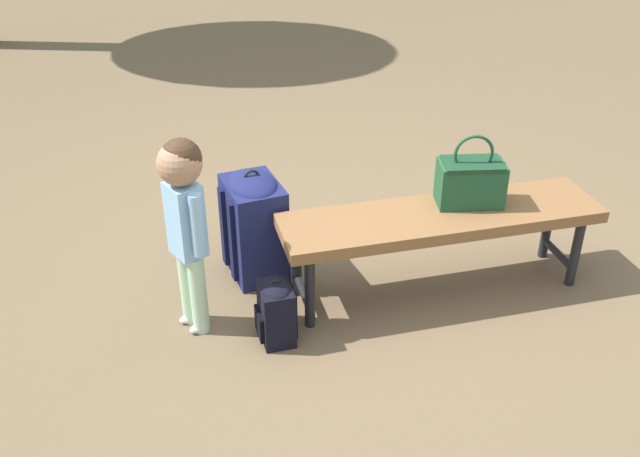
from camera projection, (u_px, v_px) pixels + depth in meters
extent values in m
plane|color=brown|center=(350.00, 294.00, 3.70)|extent=(40.00, 40.00, 0.00)
cube|color=brown|center=(441.00, 218.00, 3.53)|extent=(1.64, 0.58, 0.06)
cylinder|color=black|center=(310.00, 292.00, 3.38)|extent=(0.05, 0.05, 0.39)
cylinder|color=black|center=(297.00, 260.00, 3.61)|extent=(0.05, 0.05, 0.39)
cylinder|color=black|center=(576.00, 252.00, 3.68)|extent=(0.05, 0.05, 0.39)
cylinder|color=black|center=(548.00, 225.00, 3.91)|extent=(0.05, 0.05, 0.39)
cylinder|color=black|center=(303.00, 292.00, 3.55)|extent=(0.07, 0.28, 0.04)
cylinder|color=black|center=(558.00, 254.00, 3.84)|extent=(0.07, 0.28, 0.04)
cube|color=#1E4C2D|center=(470.00, 183.00, 3.54)|extent=(0.33, 0.20, 0.22)
cube|color=#163922|center=(473.00, 164.00, 3.49)|extent=(0.30, 0.21, 0.02)
torus|color=#1E4C2D|center=(474.00, 154.00, 3.46)|extent=(0.20, 0.03, 0.20)
cylinder|color=#B2D8B2|center=(199.00, 295.00, 3.34)|extent=(0.08, 0.08, 0.41)
cylinder|color=#B2D8B2|center=(188.00, 285.00, 3.41)|extent=(0.08, 0.08, 0.41)
ellipsoid|color=white|center=(198.00, 328.00, 3.43)|extent=(0.10, 0.09, 0.04)
ellipsoid|color=white|center=(188.00, 318.00, 3.49)|extent=(0.10, 0.09, 0.04)
cube|color=#8CBFE5|center=(186.00, 220.00, 3.18)|extent=(0.19, 0.19, 0.35)
cylinder|color=#8CBFE5|center=(197.00, 225.00, 3.10)|extent=(0.06, 0.06, 0.30)
cylinder|color=#8CBFE5|center=(174.00, 207.00, 3.24)|extent=(0.06, 0.06, 0.30)
sphere|color=#A57A5B|center=(179.00, 164.00, 3.04)|extent=(0.20, 0.20, 0.20)
sphere|color=#3F2819|center=(181.00, 159.00, 3.04)|extent=(0.18, 0.18, 0.18)
cube|color=#191E4C|center=(255.00, 229.00, 3.75)|extent=(0.35, 0.41, 0.53)
ellipsoid|color=#191E4C|center=(252.00, 186.00, 3.62)|extent=(0.33, 0.39, 0.12)
cube|color=black|center=(282.00, 236.00, 3.84)|extent=(0.10, 0.25, 0.24)
cube|color=black|center=(224.00, 227.00, 3.77)|extent=(0.04, 0.06, 0.45)
cube|color=black|center=(233.00, 242.00, 3.64)|extent=(0.04, 0.06, 0.45)
torus|color=black|center=(252.00, 177.00, 3.60)|extent=(0.09, 0.04, 0.09)
cube|color=black|center=(276.00, 313.00, 3.32)|extent=(0.17, 0.21, 0.29)
ellipsoid|color=black|center=(276.00, 289.00, 3.25)|extent=(0.16, 0.20, 0.07)
cube|color=black|center=(259.00, 324.00, 3.32)|extent=(0.04, 0.14, 0.13)
cube|color=black|center=(295.00, 316.00, 3.30)|extent=(0.02, 0.03, 0.25)
cube|color=black|center=(291.00, 305.00, 3.38)|extent=(0.02, 0.03, 0.25)
torus|color=black|center=(275.00, 284.00, 3.24)|extent=(0.05, 0.01, 0.05)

